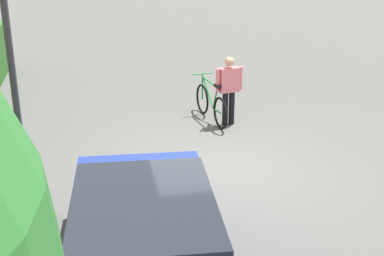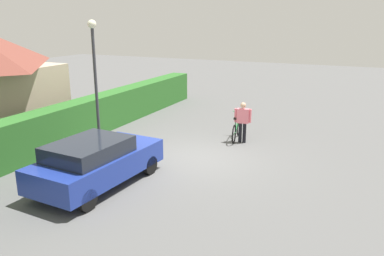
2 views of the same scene
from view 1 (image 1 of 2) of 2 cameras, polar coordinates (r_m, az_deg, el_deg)
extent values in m
plane|color=#545454|center=(9.73, 2.84, -4.50)|extent=(60.00, 60.00, 0.00)
cube|color=navy|center=(6.48, -5.17, -12.33)|extent=(4.03, 2.05, 0.66)
cube|color=#1E232D|center=(5.92, -5.21, -9.62)|extent=(2.25, 1.71, 0.43)
cylinder|color=black|center=(7.82, -11.46, -9.27)|extent=(0.58, 0.22, 0.57)
cylinder|color=black|center=(7.85, 0.42, -8.71)|extent=(0.58, 0.22, 0.57)
torus|color=black|center=(12.53, 1.12, 3.14)|extent=(0.72, 0.16, 0.72)
torus|color=black|center=(11.57, 3.08, 1.60)|extent=(0.72, 0.16, 0.72)
cylinder|color=#268C3F|center=(12.15, 1.71, 3.97)|extent=(0.70, 0.14, 0.63)
cylinder|color=#268C3F|center=(11.75, 2.53, 3.25)|extent=(0.27, 0.08, 0.57)
cylinder|color=#268C3F|center=(11.95, 1.98, 4.93)|extent=(0.86, 0.17, 0.07)
cylinder|color=#268C3F|center=(11.76, 2.68, 1.87)|extent=(0.42, 0.10, 0.05)
cylinder|color=#268C3F|center=(12.45, 1.13, 4.43)|extent=(0.04, 0.04, 0.59)
cube|color=black|center=(11.56, 2.78, 4.55)|extent=(0.23, 0.13, 0.06)
cylinder|color=#268C3F|center=(12.36, 1.14, 5.88)|extent=(0.11, 0.50, 0.03)
cylinder|color=black|center=(11.81, 3.59, 2.11)|extent=(0.13, 0.13, 0.76)
cylinder|color=black|center=(11.88, 4.29, 2.20)|extent=(0.13, 0.13, 0.76)
cube|color=#E5727F|center=(11.65, 4.02, 5.20)|extent=(0.28, 0.48, 0.54)
sphere|color=tan|center=(11.55, 4.07, 7.14)|extent=(0.21, 0.21, 0.21)
cylinder|color=#E5727F|center=(11.53, 2.80, 5.14)|extent=(0.09, 0.09, 0.51)
cylinder|color=#E5727F|center=(11.77, 5.22, 5.39)|extent=(0.09, 0.09, 0.51)
cylinder|color=#38383D|center=(7.85, -18.68, 4.68)|extent=(0.10, 0.10, 4.23)
camera|label=2|loc=(7.63, 100.41, -0.73)|focal=36.53mm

